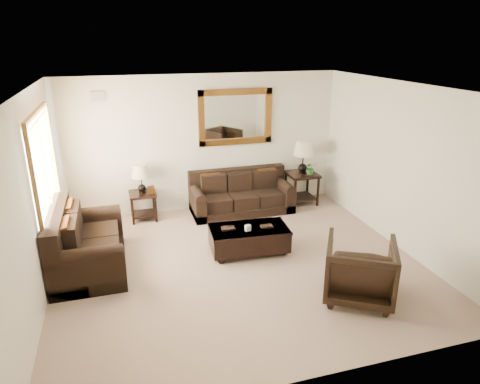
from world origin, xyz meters
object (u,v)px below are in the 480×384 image
object	(u,v)px
end_table_right	(303,163)
armchair	(360,267)
coffee_table	(249,237)
loveseat	(84,247)
end_table_left	(142,184)
sofa	(241,197)

from	to	relation	value
end_table_right	armchair	xyz separation A→B (m)	(-0.71, -3.47, -0.41)
coffee_table	loveseat	bearing A→B (deg)	179.44
end_table_left	end_table_right	world-z (taller)	end_table_right
sofa	end_table_right	distance (m)	1.48
sofa	armchair	size ratio (longest dim) A/B	2.20
end_table_left	armchair	xyz separation A→B (m)	(2.58, -3.52, -0.26)
sofa	loveseat	xyz separation A→B (m)	(-2.93, -1.54, 0.06)
sofa	end_table_left	size ratio (longest dim) A/B	1.83
loveseat	end_table_left	world-z (taller)	end_table_left
end_table_left	end_table_right	size ratio (longest dim) A/B	0.83
end_table_left	coffee_table	distance (m)	2.46
sofa	end_table_left	xyz separation A→B (m)	(-1.93, 0.11, 0.42)
loveseat	end_table_right	world-z (taller)	end_table_right
sofa	end_table_right	size ratio (longest dim) A/B	1.51
armchair	end_table_right	bearing A→B (deg)	-71.03
loveseat	coffee_table	distance (m)	2.56
coffee_table	armchair	bearing A→B (deg)	-53.90
loveseat	coffee_table	xyz separation A→B (m)	(2.55, -0.21, -0.09)
end_table_left	coffee_table	size ratio (longest dim) A/B	0.84
sofa	coffee_table	xyz separation A→B (m)	(-0.38, -1.75, -0.03)
end_table_right	sofa	bearing A→B (deg)	-177.67
end_table_left	armchair	distance (m)	4.37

